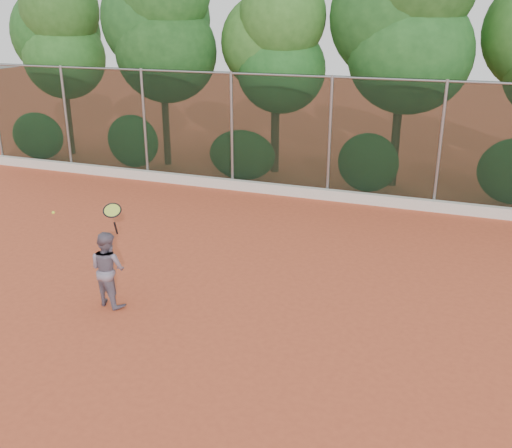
% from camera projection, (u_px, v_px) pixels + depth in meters
% --- Properties ---
extents(ground, '(80.00, 80.00, 0.00)m').
position_uv_depth(ground, '(237.00, 304.00, 10.58)').
color(ground, '#C7512F').
rests_on(ground, ground).
extents(concrete_curb, '(24.00, 0.20, 0.30)m').
position_uv_depth(concrete_curb, '(326.00, 194.00, 16.53)').
color(concrete_curb, silver).
rests_on(concrete_curb, ground).
extents(tennis_player, '(0.81, 0.70, 1.43)m').
position_uv_depth(tennis_player, '(108.00, 269.00, 10.37)').
color(tennis_player, slate).
rests_on(tennis_player, ground).
extents(chainlink_fence, '(24.09, 0.09, 3.50)m').
position_uv_depth(chainlink_fence, '(330.00, 135.00, 16.09)').
color(chainlink_fence, black).
rests_on(chainlink_fence, ground).
extents(foliage_backdrop, '(23.70, 3.63, 7.55)m').
position_uv_depth(foliage_backdrop, '(331.00, 37.00, 17.13)').
color(foliage_backdrop, '#432E1A').
rests_on(foliage_backdrop, ground).
extents(tennis_racket, '(0.41, 0.39, 0.60)m').
position_uv_depth(tennis_racket, '(113.00, 212.00, 9.81)').
color(tennis_racket, black).
rests_on(tennis_racket, ground).
extents(tennis_ball_in_flight, '(0.06, 0.06, 0.06)m').
position_uv_depth(tennis_ball_in_flight, '(53.00, 213.00, 10.97)').
color(tennis_ball_in_flight, '#DFF838').
rests_on(tennis_ball_in_flight, ground).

